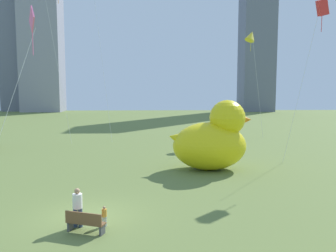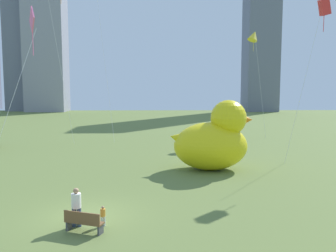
# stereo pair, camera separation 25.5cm
# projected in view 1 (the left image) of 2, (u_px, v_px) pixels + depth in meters

# --- Properties ---
(ground_plane) EXTENTS (140.00, 140.00, 0.00)m
(ground_plane) POSITION_uv_depth(u_px,v_px,m) (88.00, 216.00, 16.87)
(ground_plane) COLOR olive
(park_bench) EXTENTS (1.68, 0.97, 0.90)m
(park_bench) POSITION_uv_depth(u_px,v_px,m) (85.00, 222.00, 14.87)
(park_bench) COLOR brown
(park_bench) RESTS_ON ground
(person_adult) EXTENTS (0.41, 0.41, 1.67)m
(person_adult) POSITION_uv_depth(u_px,v_px,m) (78.00, 206.00, 15.48)
(person_adult) COLOR #38476B
(person_adult) RESTS_ON ground
(person_child) EXTENTS (0.21, 0.21, 0.87)m
(person_child) POSITION_uv_depth(u_px,v_px,m) (104.00, 215.00, 15.59)
(person_child) COLOR silver
(person_child) RESTS_ON ground
(giant_inflatable_duck) EXTENTS (5.93, 3.80, 4.91)m
(giant_inflatable_duck) POSITION_uv_depth(u_px,v_px,m) (212.00, 140.00, 25.92)
(giant_inflatable_duck) COLOR yellow
(giant_inflatable_duck) RESTS_ON ground
(city_skyline) EXTENTS (72.91, 13.62, 37.96)m
(city_skyline) POSITION_uv_depth(u_px,v_px,m) (86.00, 35.00, 83.76)
(city_skyline) COLOR slate
(city_skyline) RESTS_ON ground
(kite_pink) EXTENTS (3.16, 3.59, 9.72)m
(kite_pink) POSITION_uv_depth(u_px,v_px,m) (30.00, 27.00, 17.75)
(kite_pink) COLOR silver
(kite_pink) RESTS_ON ground
(kite_yellow) EXTENTS (2.52, 2.47, 12.08)m
(kite_yellow) POSITION_uv_depth(u_px,v_px,m) (251.00, 36.00, 41.07)
(kite_yellow) COLOR silver
(kite_yellow) RESTS_ON ground
(kite_red) EXTENTS (2.96, 2.62, 12.10)m
(kite_red) POSITION_uv_depth(u_px,v_px,m) (322.00, 9.00, 26.45)
(kite_red) COLOR silver
(kite_red) RESTS_ON ground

